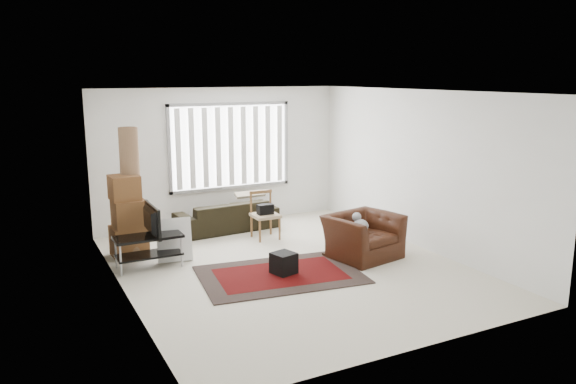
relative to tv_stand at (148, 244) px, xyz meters
name	(u,v)px	position (x,y,z in m)	size (l,w,h in m)	color
room	(277,151)	(1.98, -0.47, 1.39)	(6.00, 6.02, 2.71)	beige
persian_rug	(280,275)	(1.66, -1.24, -0.36)	(2.55, 1.87, 0.02)	black
tv_stand	(148,244)	(0.00, 0.00, 0.00)	(1.03, 0.46, 0.52)	black
tv	(147,220)	(0.00, 0.00, 0.38)	(0.83, 0.11, 0.48)	black
subwoofer	(284,263)	(1.72, -1.23, -0.19)	(0.32, 0.32, 0.32)	black
moving_boxes	(128,219)	(-0.15, 0.74, 0.26)	(0.58, 0.53, 1.35)	brown
white_flatpack	(174,240)	(0.44, 0.14, -0.02)	(0.55, 0.08, 0.70)	silver
rolled_rug	(131,191)	(-0.06, 0.82, 0.69)	(0.32, 0.32, 2.10)	brown
sofa	(226,211)	(1.84, 1.47, 0.00)	(1.94, 0.84, 0.75)	black
side_chair	(265,213)	(2.27, 0.64, 0.10)	(0.47, 0.47, 0.86)	#917D5F
armchair	(363,233)	(3.24, -1.09, 0.04)	(1.27, 1.16, 0.81)	#32150A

